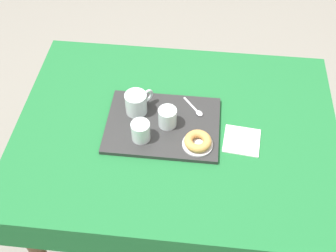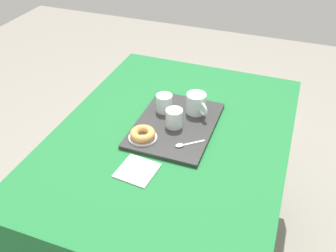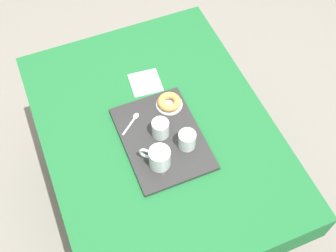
{
  "view_description": "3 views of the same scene",
  "coord_description": "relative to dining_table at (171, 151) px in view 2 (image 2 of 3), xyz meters",
  "views": [
    {
      "loc": [
        0.08,
        -1.07,
        2.05
      ],
      "look_at": [
        -0.03,
        -0.04,
        0.82
      ],
      "focal_mm": 45.13,
      "sensor_mm": 36.0,
      "label": 1
    },
    {
      "loc": [
        1.16,
        0.41,
        1.73
      ],
      "look_at": [
        -0.01,
        -0.02,
        0.8
      ],
      "focal_mm": 39.67,
      "sensor_mm": 36.0,
      "label": 2
    },
    {
      "loc": [
        -0.97,
        0.35,
        2.35
      ],
      "look_at": [
        -0.04,
        -0.03,
        0.83
      ],
      "focal_mm": 47.03,
      "sensor_mm": 36.0,
      "label": 3
    }
  ],
  "objects": [
    {
      "name": "donut_plate_left",
      "position": [
        0.09,
        -0.09,
        0.12
      ],
      "size": [
        0.12,
        0.12,
        0.01
      ],
      "primitive_type": "cylinder",
      "color": "silver",
      "rests_on": "serving_tray"
    },
    {
      "name": "serving_tray",
      "position": [
        -0.05,
        -0.0,
        0.11
      ],
      "size": [
        0.45,
        0.33,
        0.02
      ],
      "primitive_type": "cube",
      "color": "#2D2D2D",
      "rests_on": "dining_table"
    },
    {
      "name": "sugar_donut_left",
      "position": [
        0.09,
        -0.09,
        0.14
      ],
      "size": [
        0.1,
        0.1,
        0.03
      ],
      "primitive_type": "torus",
      "color": "tan",
      "rests_on": "donut_plate_left"
    },
    {
      "name": "dining_table",
      "position": [
        0.0,
        0.0,
        0.0
      ],
      "size": [
        1.28,
        0.96,
        0.77
      ],
      "color": "#1E6B33",
      "rests_on": "ground"
    },
    {
      "name": "water_glass_near",
      "position": [
        -0.13,
        -0.08,
        0.15
      ],
      "size": [
        0.07,
        0.07,
        0.08
      ],
      "color": "silver",
      "rests_on": "serving_tray"
    },
    {
      "name": "tea_mug_left",
      "position": [
        -0.16,
        0.06,
        0.16
      ],
      "size": [
        0.11,
        0.11,
        0.09
      ],
      "color": "silver",
      "rests_on": "serving_tray"
    },
    {
      "name": "ground_plane",
      "position": [
        0.0,
        0.0,
        -0.67
      ],
      "size": [
        6.0,
        6.0,
        0.0
      ],
      "primitive_type": "plane",
      "color": "gray"
    },
    {
      "name": "water_glass_far",
      "position": [
        -0.03,
        0.0,
        0.15
      ],
      "size": [
        0.07,
        0.07,
        0.08
      ],
      "color": "silver",
      "rests_on": "serving_tray"
    },
    {
      "name": "paper_napkin",
      "position": [
        0.26,
        -0.04,
        0.1
      ],
      "size": [
        0.15,
        0.15,
        0.01
      ],
      "primitive_type": "cube",
      "rotation": [
        0.0,
        0.0,
        -0.1
      ],
      "color": "white",
      "rests_on": "dining_table"
    },
    {
      "name": "teaspoon_near",
      "position": [
        0.08,
        0.08,
        0.12
      ],
      "size": [
        0.09,
        0.11,
        0.01
      ],
      "rotation": [
        0.0,
        0.0,
        5.4
      ],
      "color": "silver",
      "rests_on": "serving_tray"
    }
  ]
}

